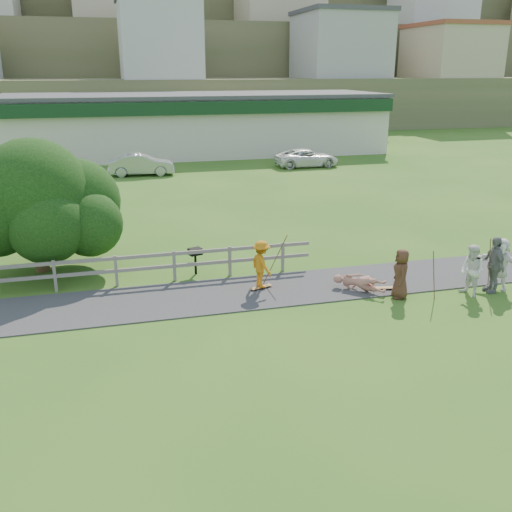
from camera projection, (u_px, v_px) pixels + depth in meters
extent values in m
plane|color=#2D611B|center=(253.00, 311.00, 17.68)|extent=(260.00, 260.00, 0.00)
cube|color=#343437|center=(242.00, 293.00, 19.05)|extent=(34.00, 3.00, 0.04)
cube|color=slate|center=(55.00, 276.00, 19.06)|extent=(0.10, 0.10, 1.10)
cube|color=slate|center=(116.00, 271.00, 19.55)|extent=(0.10, 0.10, 1.10)
cube|color=slate|center=(174.00, 266.00, 20.04)|extent=(0.10, 0.10, 1.10)
cube|color=slate|center=(230.00, 261.00, 20.53)|extent=(0.10, 0.10, 1.10)
cube|color=slate|center=(283.00, 257.00, 21.02)|extent=(0.10, 0.10, 1.10)
cube|color=slate|center=(100.00, 260.00, 19.29)|extent=(15.00, 0.08, 0.12)
cube|color=slate|center=(101.00, 272.00, 19.43)|extent=(15.00, 0.08, 0.12)
cube|color=beige|center=(196.00, 125.00, 50.02)|extent=(32.00, 10.00, 4.80)
cube|color=#13351A|center=(206.00, 108.00, 44.68)|extent=(32.00, 0.60, 1.00)
cube|color=#45454A|center=(195.00, 95.00, 49.22)|extent=(32.50, 10.50, 0.30)
cube|color=#505934|center=(135.00, 105.00, 67.20)|extent=(220.00, 14.00, 6.00)
cube|color=beige|center=(131.00, 47.00, 65.16)|extent=(10.00, 9.00, 7.00)
cube|color=#45454A|center=(129.00, 11.00, 63.99)|extent=(10.40, 9.40, 0.50)
cube|color=#505934|center=(128.00, 73.00, 78.03)|extent=(220.00, 14.00, 13.00)
cube|color=#505934|center=(121.00, 46.00, 88.71)|extent=(220.00, 14.00, 21.00)
cube|color=#505934|center=(117.00, 21.00, 99.23)|extent=(220.00, 14.00, 30.00)
imported|color=#C27312|center=(261.00, 267.00, 19.15)|extent=(0.85, 1.17, 1.62)
imported|color=#AF6F61|center=(359.00, 283.00, 19.12)|extent=(1.55, 1.56, 0.65)
imported|color=silver|center=(472.00, 271.00, 18.61)|extent=(0.82, 0.96, 1.74)
imported|color=slate|center=(494.00, 265.00, 18.92)|extent=(0.62, 1.18, 1.93)
imported|color=#4E2D1F|center=(401.00, 274.00, 18.46)|extent=(0.75, 0.93, 1.66)
imported|color=white|center=(500.00, 264.00, 19.23)|extent=(1.22, 1.71, 1.78)
imported|color=#9FA1A7|center=(141.00, 165.00, 39.86)|extent=(4.65, 1.89, 1.50)
imported|color=white|center=(307.00, 158.00, 43.36)|extent=(4.88, 2.28, 1.35)
sphere|color=#A5040D|center=(370.00, 283.00, 19.65)|extent=(0.24, 0.24, 0.24)
cylinder|color=brown|center=(275.00, 257.00, 19.62)|extent=(0.03, 0.03, 1.94)
cylinder|color=brown|center=(434.00, 275.00, 18.29)|extent=(0.03, 0.03, 1.68)
cylinder|color=brown|center=(489.00, 266.00, 18.86)|extent=(0.03, 0.03, 1.90)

